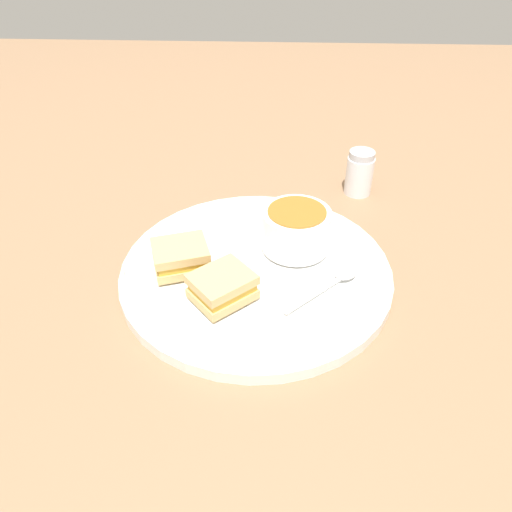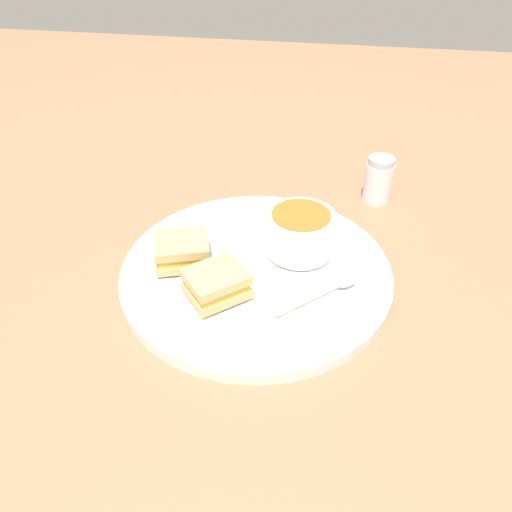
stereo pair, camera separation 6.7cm
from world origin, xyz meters
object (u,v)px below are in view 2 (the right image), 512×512
Objects in this scene: spoon at (338,284)px; sandwich_half_far at (216,283)px; soup_bowl at (300,232)px; salt_shaker at (378,180)px; sandwich_half_near at (182,251)px.

sandwich_half_far is at bearing 152.07° from spoon.
soup_bowl is 1.02× the size of sandwich_half_far.
sandwich_half_far is at bearing -124.03° from salt_shaker.
sandwich_half_near is 0.36m from salt_shaker.
soup_bowl reaches higher than sandwich_half_near.
soup_bowl is at bearing 19.39° from sandwich_half_near.
sandwich_half_far is at bearing -129.68° from soup_bowl.
sandwich_half_near is (-0.21, 0.02, 0.01)m from spoon.
sandwich_half_near and sandwich_half_far have the same top height.
soup_bowl is 0.15m from sandwich_half_far.
salt_shaker is at bearing 55.97° from sandwich_half_far.
soup_bowl is 0.22m from salt_shaker.
spoon is (0.06, -0.07, -0.03)m from soup_bowl.
sandwich_half_near is at bearing -160.61° from soup_bowl.
salt_shaker reaches higher than sandwich_half_near.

